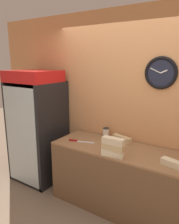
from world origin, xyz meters
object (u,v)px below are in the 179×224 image
Objects in this scene: sandwich_flat_left at (122,139)px; condiment_jar at (106,133)px; beverage_cooler at (39,120)px; sandwich_stack_top at (113,141)px; sandwich_stack_bottom at (113,153)px; sandwich_flat_right at (174,164)px; chefs_knife at (78,141)px; sandwich_stack_middle at (113,147)px.

condiment_jar reaches higher than sandwich_flat_left.
sandwich_stack_top is (1.54, -0.29, 0.05)m from beverage_cooler.
sandwich_stack_bottom reaches higher than sandwich_flat_right.
sandwich_flat_right reaches higher than chefs_knife.
sandwich_flat_right is 1.33m from chefs_knife.
sandwich_flat_right is (2.23, -0.17, -0.11)m from beverage_cooler.
sandwich_flat_right is at bearing -20.70° from condiment_jar.
sandwich_stack_top is 0.72m from sandwich_flat_right.
sandwich_stack_top is at bearing -77.37° from sandwich_flat_left.
sandwich_flat_right is (0.69, 0.12, -0.08)m from sandwich_stack_middle.
sandwich_flat_left is at bearing -4.94° from condiment_jar.
sandwich_flat_left is 0.84× the size of chefs_knife.
chefs_knife is (0.90, -0.12, -0.14)m from beverage_cooler.
sandwich_stack_bottom is at bearing 0.00° from sandwich_stack_top.
sandwich_flat_left reaches higher than sandwich_stack_bottom.
sandwich_stack_middle is 1.79× the size of condiment_jar.
chefs_knife is at bearing -124.66° from condiment_jar.
chefs_knife is (-1.33, 0.05, -0.03)m from sandwich_flat_right.
sandwich_flat_left is at bearing 102.63° from sandwich_stack_bottom.
sandwich_stack_bottom is 0.92× the size of sandwich_flat_left.
condiment_jar reaches higher than sandwich_stack_bottom.
chefs_knife is (-0.64, 0.17, -0.19)m from sandwich_stack_top.
sandwich_stack_middle is 0.89× the size of sandwich_flat_right.
condiment_jar is at bearing 126.57° from sandwich_stack_top.
sandwich_stack_middle is 0.89× the size of sandwich_flat_left.
sandwich_stack_top is at bearing -170.15° from sandwich_flat_right.
sandwich_stack_middle is (1.54, -0.29, -0.03)m from beverage_cooler.
beverage_cooler reaches higher than sandwich_stack_top.
condiment_jar reaches higher than sandwich_flat_right.
beverage_cooler is 1.45m from sandwich_flat_left.
sandwich_flat_left is at bearing 102.63° from sandwich_stack_top.
sandwich_stack_bottom is 1.02× the size of sandwich_stack_top.
sandwich_stack_middle reaches higher than sandwich_flat_left.
beverage_cooler is at bearing -171.43° from sandwich_flat_left.
sandwich_stack_bottom is at bearing -10.60° from beverage_cooler.
chefs_knife is at bearing 165.54° from sandwich_stack_bottom.
chefs_knife is 0.45m from condiment_jar.
condiment_jar is at bearing 126.57° from sandwich_stack_bottom.
chefs_knife is (-0.53, -0.34, -0.03)m from sandwich_flat_left.
beverage_cooler is 6.03× the size of sandwich_flat_left.
sandwich_flat_right is at bearing -25.61° from sandwich_flat_left.
sandwich_flat_right is at bearing 9.85° from sandwich_stack_top.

